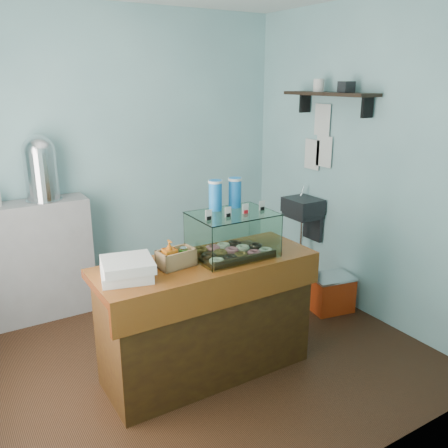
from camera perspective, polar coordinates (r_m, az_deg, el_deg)
ground at (r=3.97m, az=-3.90°, el=-15.41°), size 3.50×3.50×0.00m
room_shell at (r=3.40m, az=-4.15°, el=9.83°), size 3.54×3.04×2.82m
counter at (r=3.55m, az=-2.10°, el=-11.08°), size 1.60×0.60×0.90m
back_shelf at (r=4.63m, az=-21.83°, el=-4.17°), size 1.00×0.32×1.10m
display_case at (r=3.43m, az=0.80°, el=-0.92°), size 0.59×0.43×0.54m
condiment_crate at (r=3.25m, az=-5.97°, el=-3.96°), size 0.26×0.18×0.20m
pastry_boxes at (r=3.12m, az=-11.60°, el=-5.30°), size 0.39×0.39×0.13m
coffee_urn at (r=4.44m, az=-21.22°, el=6.46°), size 0.31×0.31×0.57m
red_cooler at (r=4.68m, az=12.75°, el=-8.08°), size 0.44×0.37×0.35m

